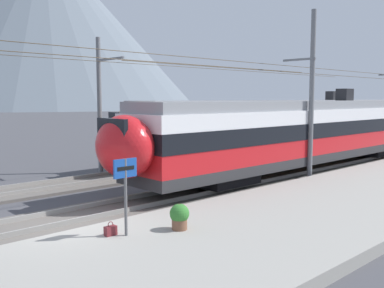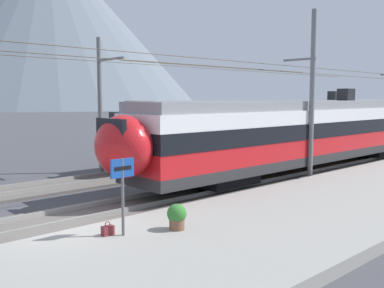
# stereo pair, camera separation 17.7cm
# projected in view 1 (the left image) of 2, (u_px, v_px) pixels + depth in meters

# --- Properties ---
(ground_plane) EXTENTS (400.00, 400.00, 0.00)m
(ground_plane) POSITION_uv_depth(u_px,v_px,m) (68.00, 232.00, 12.92)
(ground_plane) COLOR #424247
(platform_slab) EXTENTS (120.00, 6.39, 0.35)m
(platform_slab) POSITION_uv_depth(u_px,v_px,m) (150.00, 264.00, 9.98)
(platform_slab) COLOR gray
(platform_slab) RESTS_ON ground
(track_near) EXTENTS (120.00, 3.00, 0.28)m
(track_near) POSITION_uv_depth(u_px,v_px,m) (52.00, 223.00, 13.68)
(track_near) COLOR #5B5651
(track_near) RESTS_ON ground
(train_near_platform) EXTENTS (24.83, 2.86, 4.27)m
(train_near_platform) POSITION_uv_depth(u_px,v_px,m) (306.00, 131.00, 23.25)
(train_near_platform) COLOR #2D2D30
(train_near_platform) RESTS_ON track_near
(train_far_track) EXTENTS (31.34, 2.93, 4.27)m
(train_far_track) POSITION_uv_depth(u_px,v_px,m) (296.00, 122.00, 31.89)
(train_far_track) COLOR #2D2D30
(train_far_track) RESTS_ON track_far
(catenary_mast_mid) EXTENTS (41.33, 1.80, 8.12)m
(catenary_mast_mid) POSITION_uv_depth(u_px,v_px,m) (310.00, 94.00, 20.68)
(catenary_mast_mid) COLOR slate
(catenary_mast_mid) RESTS_ON ground
(catenary_mast_far_side) EXTENTS (41.33, 2.45, 7.16)m
(catenary_mast_far_side) POSITION_uv_depth(u_px,v_px,m) (101.00, 101.00, 22.84)
(catenary_mast_far_side) COLOR slate
(catenary_mast_far_side) RESTS_ON ground
(platform_sign) EXTENTS (0.70, 0.08, 2.06)m
(platform_sign) POSITION_uv_depth(u_px,v_px,m) (125.00, 179.00, 11.37)
(platform_sign) COLOR #59595B
(platform_sign) RESTS_ON platform_slab
(handbag_near_sign) EXTENTS (0.32, 0.18, 0.38)m
(handbag_near_sign) POSITION_uv_depth(u_px,v_px,m) (111.00, 231.00, 11.52)
(handbag_near_sign) COLOR maroon
(handbag_near_sign) RESTS_ON platform_slab
(potted_plant_platform_edge) EXTENTS (0.55, 0.55, 0.73)m
(potted_plant_platform_edge) POSITION_uv_depth(u_px,v_px,m) (179.00, 215.00, 12.02)
(potted_plant_platform_edge) COLOR brown
(potted_plant_platform_edge) RESTS_ON platform_slab
(mountain_right_ridge) EXTENTS (124.92, 124.92, 69.63)m
(mountain_right_ridge) POSITION_uv_depth(u_px,v_px,m) (46.00, 24.00, 179.93)
(mountain_right_ridge) COLOR slate
(mountain_right_ridge) RESTS_ON ground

